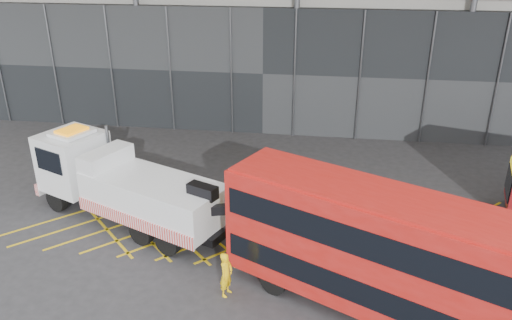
# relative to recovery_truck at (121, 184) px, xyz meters

# --- Properties ---
(ground_plane) EXTENTS (120.00, 120.00, 0.00)m
(ground_plane) POSITION_rel_recovery_truck_xyz_m (2.73, 0.60, -1.80)
(ground_plane) COLOR #2D2D30
(road_markings) EXTENTS (23.16, 7.16, 0.01)m
(road_markings) POSITION_rel_recovery_truck_xyz_m (5.93, 0.60, -1.80)
(road_markings) COLOR yellow
(road_markings) RESTS_ON ground_plane
(recovery_truck) EXTENTS (10.85, 6.25, 3.91)m
(recovery_truck) POSITION_rel_recovery_truck_xyz_m (0.00, 0.00, 0.00)
(recovery_truck) COLOR black
(recovery_truck) RESTS_ON ground_plane
(bus_towed) EXTENTS (10.99, 7.10, 4.48)m
(bus_towed) POSITION_rel_recovery_truck_xyz_m (10.91, -4.72, 0.69)
(bus_towed) COLOR #AD140F
(bus_towed) RESTS_ON ground_plane
(worker) EXTENTS (0.58, 0.72, 1.72)m
(worker) POSITION_rel_recovery_truck_xyz_m (5.63, -4.53, -0.95)
(worker) COLOR yellow
(worker) RESTS_ON ground_plane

